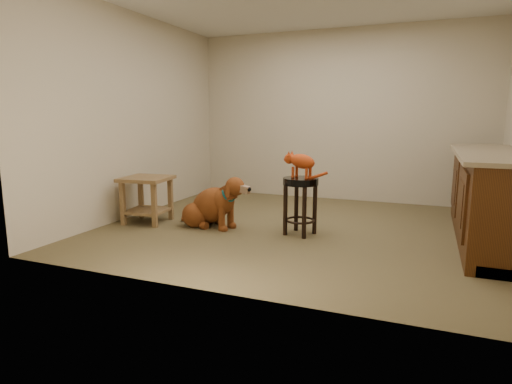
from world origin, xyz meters
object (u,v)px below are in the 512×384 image
at_px(padded_stool, 300,194).
at_px(golden_retriever, 212,206).
at_px(tabby_kitten, 300,162).
at_px(side_table, 147,193).
at_px(wood_stool, 468,189).

relative_size(padded_stool, golden_retriever, 0.62).
xyz_separation_m(golden_retriever, tabby_kitten, (1.05, 0.06, 0.56)).
xyz_separation_m(side_table, tabby_kitten, (1.89, 0.17, 0.43)).
height_order(wood_stool, tabby_kitten, tabby_kitten).
height_order(golden_retriever, tabby_kitten, tabby_kitten).
height_order(padded_stool, tabby_kitten, tabby_kitten).
height_order(wood_stool, side_table, wood_stool).
bearing_deg(padded_stool, tabby_kitten, 160.47).
xyz_separation_m(wood_stool, side_table, (-3.70, -1.89, 0.02)).
xyz_separation_m(side_table, golden_retriever, (0.84, 0.10, -0.12)).
relative_size(side_table, tabby_kitten, 1.18).
distance_m(padded_stool, wood_stool, 2.49).
relative_size(wood_stool, golden_retriever, 0.66).
height_order(padded_stool, wood_stool, wood_stool).
relative_size(padded_stool, tabby_kitten, 1.24).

